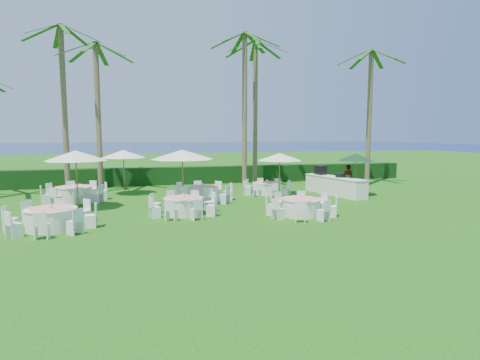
% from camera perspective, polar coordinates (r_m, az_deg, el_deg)
% --- Properties ---
extents(ground, '(120.00, 120.00, 0.00)m').
position_cam_1_polar(ground, '(16.69, -3.86, -5.47)').
color(ground, '#13560E').
rests_on(ground, ground).
extents(hedge, '(34.00, 1.00, 1.20)m').
position_cam_1_polar(hedge, '(28.36, -8.37, 0.64)').
color(hedge, black).
rests_on(hedge, ground).
extents(ocean, '(260.00, 260.00, 0.00)m').
position_cam_1_polar(ocean, '(118.14, -13.10, 4.65)').
color(ocean, '#060B42').
rests_on(ocean, ground).
extents(banquet_table_a, '(3.15, 3.15, 0.95)m').
position_cam_1_polar(banquet_table_a, '(16.21, -25.25, -4.95)').
color(banquet_table_a, white).
rests_on(banquet_table_a, ground).
extents(banquet_table_b, '(2.97, 2.97, 0.91)m').
position_cam_1_polar(banquet_table_b, '(17.55, -8.05, -3.61)').
color(banquet_table_b, white).
rests_on(banquet_table_b, ground).
extents(banquet_table_c, '(2.91, 2.91, 0.91)m').
position_cam_1_polar(banquet_table_c, '(17.32, 8.65, -3.76)').
color(banquet_table_c, white).
rests_on(banquet_table_c, ground).
extents(banquet_table_d, '(3.17, 3.17, 0.96)m').
position_cam_1_polar(banquet_table_d, '(22.37, -22.45, -1.80)').
color(banquet_table_d, white).
rests_on(banquet_table_d, ground).
extents(banquet_table_e, '(3.11, 3.11, 0.95)m').
position_cam_1_polar(banquet_table_e, '(20.87, -5.34, -1.92)').
color(banquet_table_e, white).
rests_on(banquet_table_e, ground).
extents(banquet_table_f, '(2.77, 2.77, 0.86)m').
position_cam_1_polar(banquet_table_f, '(23.24, 3.87, -1.15)').
color(banquet_table_f, white).
rests_on(banquet_table_f, ground).
extents(umbrella_a, '(2.76, 2.76, 2.74)m').
position_cam_1_polar(umbrella_a, '(19.78, -22.32, 3.22)').
color(umbrella_a, brown).
rests_on(umbrella_a, ground).
extents(umbrella_b, '(3.06, 3.06, 2.72)m').
position_cam_1_polar(umbrella_b, '(19.77, -8.21, 3.60)').
color(umbrella_b, brown).
rests_on(umbrella_b, ground).
extents(umbrella_c, '(2.49, 2.49, 2.58)m').
position_cam_1_polar(umbrella_c, '(23.85, -16.26, 3.58)').
color(umbrella_c, brown).
rests_on(umbrella_c, ground).
extents(umbrella_d, '(2.61, 2.61, 2.40)m').
position_cam_1_polar(umbrella_d, '(22.76, 5.65, 3.28)').
color(umbrella_d, brown).
rests_on(umbrella_d, ground).
extents(umbrella_green, '(2.09, 2.09, 2.40)m').
position_cam_1_polar(umbrella_green, '(23.47, 16.19, 3.14)').
color(umbrella_green, brown).
rests_on(umbrella_green, ground).
extents(buffet_table, '(1.86, 4.58, 1.59)m').
position_cam_1_polar(buffet_table, '(23.77, 13.25, -0.69)').
color(buffet_table, white).
rests_on(buffet_table, ground).
extents(staff_person, '(0.72, 0.60, 1.69)m').
position_cam_1_polar(staff_person, '(24.57, 15.06, 0.17)').
color(staff_person, gray).
rests_on(staff_person, ground).
extents(palm_a, '(4.36, 4.26, 9.75)m').
position_cam_1_polar(palm_a, '(25.91, -23.75, 10.13)').
color(palm_a, brown).
rests_on(palm_a, ground).
extents(palm_b, '(4.27, 4.36, 8.82)m').
position_cam_1_polar(palm_b, '(25.50, -19.55, 9.30)').
color(palm_b, brown).
rests_on(palm_b, ground).
extents(palm_c, '(4.19, 4.39, 9.91)m').
position_cam_1_polar(palm_c, '(26.25, 0.67, 10.80)').
color(palm_c, brown).
rests_on(palm_c, ground).
extents(palm_d, '(4.19, 4.39, 9.74)m').
position_cam_1_polar(palm_d, '(27.70, 2.18, 10.38)').
color(palm_d, brown).
rests_on(palm_d, ground).
extents(palm_e, '(4.19, 4.39, 9.08)m').
position_cam_1_polar(palm_e, '(28.67, 17.92, 9.27)').
color(palm_e, brown).
rests_on(palm_e, ground).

